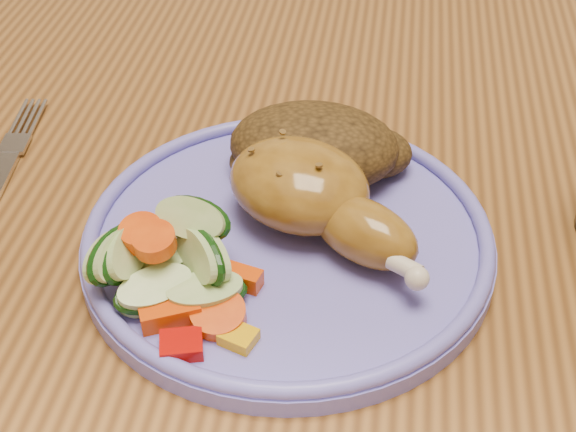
{
  "coord_description": "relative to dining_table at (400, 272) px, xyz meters",
  "views": [
    {
      "loc": [
        -0.02,
        -0.45,
        1.09
      ],
      "look_at": [
        -0.08,
        -0.08,
        0.78
      ],
      "focal_mm": 50.0,
      "sensor_mm": 36.0,
      "label": 1
    }
  ],
  "objects": [
    {
      "name": "vegetable_pile",
      "position": [
        -0.14,
        -0.13,
        0.11
      ],
      "size": [
        0.11,
        0.11,
        0.05
      ],
      "color": "#A50A05",
      "rests_on": "plate"
    },
    {
      "name": "plate_rim",
      "position": [
        -0.08,
        -0.08,
        0.1
      ],
      "size": [
        0.25,
        0.25,
        0.01
      ],
      "primitive_type": "torus",
      "color": "#6A64CC",
      "rests_on": "plate"
    },
    {
      "name": "chicken_leg",
      "position": [
        -0.06,
        -0.06,
        0.12
      ],
      "size": [
        0.14,
        0.13,
        0.05
      ],
      "color": "olive",
      "rests_on": "plate"
    },
    {
      "name": "chair_far",
      "position": [
        0.0,
        0.63,
        -0.17
      ],
      "size": [
        0.42,
        0.42,
        0.91
      ],
      "color": "#4C2D16",
      "rests_on": "ground"
    },
    {
      "name": "plate",
      "position": [
        -0.08,
        -0.08,
        0.09
      ],
      "size": [
        0.26,
        0.26,
        0.01
      ],
      "primitive_type": "cylinder",
      "color": "#6A64CC",
      "rests_on": "dining_table"
    },
    {
      "name": "dining_table",
      "position": [
        0.0,
        0.0,
        0.0
      ],
      "size": [
        0.9,
        1.4,
        0.75
      ],
      "color": "brown",
      "rests_on": "ground"
    },
    {
      "name": "rice_pilaf",
      "position": [
        -0.06,
        -0.01,
        0.11
      ],
      "size": [
        0.12,
        0.08,
        0.05
      ],
      "color": "#462F11",
      "rests_on": "plate"
    }
  ]
}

